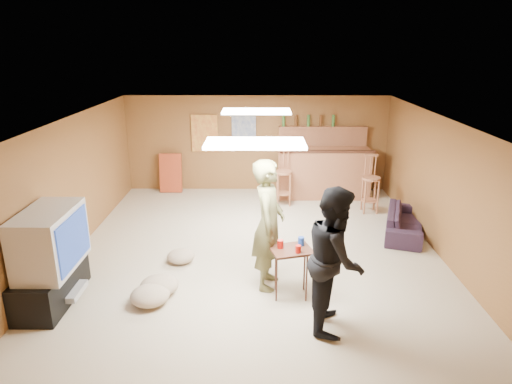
{
  "coord_description": "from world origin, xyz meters",
  "views": [
    {
      "loc": [
        0.05,
        -6.87,
        3.31
      ],
      "look_at": [
        0.0,
        0.2,
        1.0
      ],
      "focal_mm": 32.0,
      "sensor_mm": 36.0,
      "label": 1
    }
  ],
  "objects_px": {
    "person_olive": "(268,225)",
    "person_black": "(335,259)",
    "tray_table": "(291,272)",
    "tv_body": "(50,240)",
    "sofa": "(405,222)",
    "bar_counter": "(324,173)"
  },
  "relations": [
    {
      "from": "person_olive",
      "to": "person_black",
      "type": "height_order",
      "value": "person_olive"
    },
    {
      "from": "person_olive",
      "to": "tray_table",
      "type": "bearing_deg",
      "value": -125.33
    },
    {
      "from": "person_olive",
      "to": "tray_table",
      "type": "relative_size",
      "value": 2.66
    },
    {
      "from": "tray_table",
      "to": "tv_body",
      "type": "bearing_deg",
      "value": -176.81
    },
    {
      "from": "sofa",
      "to": "tray_table",
      "type": "xyz_separation_m",
      "value": [
        -2.22,
        -2.16,
        0.12
      ]
    },
    {
      "from": "sofa",
      "to": "tv_body",
      "type": "bearing_deg",
      "value": 131.6
    },
    {
      "from": "person_black",
      "to": "tv_body",
      "type": "bearing_deg",
      "value": 90.05
    },
    {
      "from": "tv_body",
      "to": "person_black",
      "type": "xyz_separation_m",
      "value": [
        3.6,
        -0.49,
        -0.01
      ]
    },
    {
      "from": "person_black",
      "to": "sofa",
      "type": "xyz_separation_m",
      "value": [
        1.75,
        2.83,
        -0.66
      ]
    },
    {
      "from": "sofa",
      "to": "tray_table",
      "type": "bearing_deg",
      "value": 152.29
    },
    {
      "from": "tv_body",
      "to": "person_black",
      "type": "height_order",
      "value": "person_black"
    },
    {
      "from": "person_black",
      "to": "sofa",
      "type": "distance_m",
      "value": 3.39
    },
    {
      "from": "tv_body",
      "to": "person_olive",
      "type": "height_order",
      "value": "person_olive"
    },
    {
      "from": "tv_body",
      "to": "tray_table",
      "type": "height_order",
      "value": "tv_body"
    },
    {
      "from": "person_olive",
      "to": "tv_body",
      "type": "bearing_deg",
      "value": 107.69
    },
    {
      "from": "person_black",
      "to": "tray_table",
      "type": "distance_m",
      "value": 0.98
    },
    {
      "from": "bar_counter",
      "to": "sofa",
      "type": "distance_m",
      "value": 2.45
    },
    {
      "from": "tv_body",
      "to": "sofa",
      "type": "relative_size",
      "value": 0.7
    },
    {
      "from": "bar_counter",
      "to": "tray_table",
      "type": "distance_m",
      "value": 4.4
    },
    {
      "from": "tv_body",
      "to": "person_olive",
      "type": "distance_m",
      "value": 2.87
    },
    {
      "from": "person_olive",
      "to": "sofa",
      "type": "relative_size",
      "value": 1.18
    },
    {
      "from": "person_black",
      "to": "tray_table",
      "type": "xyz_separation_m",
      "value": [
        -0.47,
        0.67,
        -0.54
      ]
    }
  ]
}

